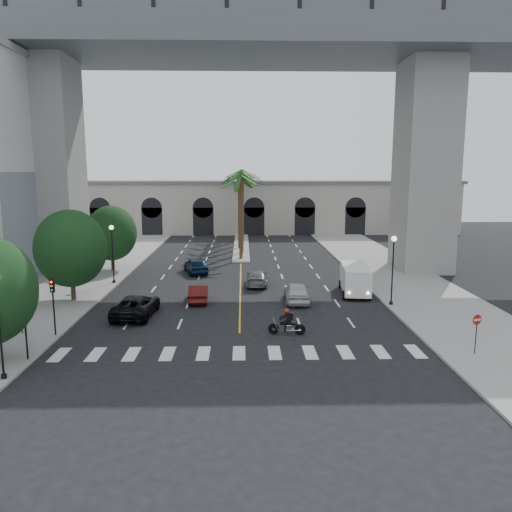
% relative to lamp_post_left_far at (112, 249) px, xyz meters
% --- Properties ---
extents(ground, '(140.00, 140.00, 0.00)m').
position_rel_lamp_post_left_far_xyz_m(ground, '(11.40, -16.00, -3.22)').
color(ground, black).
rests_on(ground, ground).
extents(sidewalk_left, '(8.00, 100.00, 0.15)m').
position_rel_lamp_post_left_far_xyz_m(sidewalk_left, '(-3.60, -1.00, -3.15)').
color(sidewalk_left, gray).
rests_on(sidewalk_left, ground).
extents(sidewalk_right, '(8.00, 100.00, 0.15)m').
position_rel_lamp_post_left_far_xyz_m(sidewalk_right, '(26.40, -1.00, -3.15)').
color(sidewalk_right, gray).
rests_on(sidewalk_right, ground).
extents(median, '(2.00, 24.00, 0.20)m').
position_rel_lamp_post_left_far_xyz_m(median, '(11.40, 22.00, -3.12)').
color(median, gray).
rests_on(median, ground).
extents(pier_building, '(71.00, 10.50, 8.50)m').
position_rel_lamp_post_left_far_xyz_m(pier_building, '(11.40, 39.00, 1.04)').
color(pier_building, '#B4ACA1').
rests_on(pier_building, ground).
extents(bridge, '(75.00, 13.00, 26.00)m').
position_rel_lamp_post_left_far_xyz_m(bridge, '(14.82, 6.00, 15.29)').
color(bridge, gray).
rests_on(bridge, ground).
extents(palm_a, '(3.20, 3.20, 10.30)m').
position_rel_lamp_post_left_far_xyz_m(palm_a, '(11.40, 12.00, 5.88)').
color(palm_a, '#47331E').
rests_on(palm_a, ground).
extents(palm_b, '(3.20, 3.20, 10.60)m').
position_rel_lamp_post_left_far_xyz_m(palm_b, '(11.50, 16.00, 6.15)').
color(palm_b, '#47331E').
rests_on(palm_b, ground).
extents(palm_c, '(3.20, 3.20, 10.10)m').
position_rel_lamp_post_left_far_xyz_m(palm_c, '(11.20, 20.00, 5.69)').
color(palm_c, '#47331E').
rests_on(palm_c, ground).
extents(palm_d, '(3.20, 3.20, 10.90)m').
position_rel_lamp_post_left_far_xyz_m(palm_d, '(11.55, 24.00, 6.43)').
color(palm_d, '#47331E').
rests_on(palm_d, ground).
extents(palm_e, '(3.20, 3.20, 10.40)m').
position_rel_lamp_post_left_far_xyz_m(palm_e, '(11.30, 28.00, 5.97)').
color(palm_e, '#47331E').
rests_on(palm_e, ground).
extents(palm_f, '(3.20, 3.20, 10.70)m').
position_rel_lamp_post_left_far_xyz_m(palm_f, '(11.60, 32.00, 6.24)').
color(palm_f, '#47331E').
rests_on(palm_f, ground).
extents(street_tree_mid, '(5.44, 5.44, 7.21)m').
position_rel_lamp_post_left_far_xyz_m(street_tree_mid, '(-1.60, -6.00, 0.99)').
color(street_tree_mid, '#382616').
rests_on(street_tree_mid, ground).
extents(street_tree_far, '(5.04, 5.04, 6.68)m').
position_rel_lamp_post_left_far_xyz_m(street_tree_far, '(-1.60, 6.00, 0.68)').
color(street_tree_far, '#382616').
rests_on(street_tree_far, ground).
extents(lamp_post_left_far, '(0.40, 0.40, 5.35)m').
position_rel_lamp_post_left_far_xyz_m(lamp_post_left_far, '(0.00, 0.00, 0.00)').
color(lamp_post_left_far, black).
rests_on(lamp_post_left_far, ground).
extents(lamp_post_right, '(0.40, 0.40, 5.35)m').
position_rel_lamp_post_left_far_xyz_m(lamp_post_right, '(22.80, -8.00, 0.00)').
color(lamp_post_right, black).
rests_on(lamp_post_right, ground).
extents(traffic_signal_near, '(0.25, 0.18, 3.65)m').
position_rel_lamp_post_left_far_xyz_m(traffic_signal_near, '(0.10, -18.50, -0.71)').
color(traffic_signal_near, black).
rests_on(traffic_signal_near, ground).
extents(traffic_signal_far, '(0.25, 0.18, 3.65)m').
position_rel_lamp_post_left_far_xyz_m(traffic_signal_far, '(0.10, -14.50, -0.71)').
color(traffic_signal_far, black).
rests_on(traffic_signal_far, ground).
extents(motorcycle_rider, '(2.33, 0.63, 1.68)m').
position_rel_lamp_post_left_far_xyz_m(motorcycle_rider, '(14.43, -14.36, -2.46)').
color(motorcycle_rider, black).
rests_on(motorcycle_rider, ground).
extents(car_a, '(2.04, 4.68, 1.57)m').
position_rel_lamp_post_left_far_xyz_m(car_a, '(15.83, -6.50, -2.44)').
color(car_a, silver).
rests_on(car_a, ground).
extents(car_b, '(1.61, 4.12, 1.34)m').
position_rel_lamp_post_left_far_xyz_m(car_b, '(8.14, -6.15, -2.55)').
color(car_b, '#48110E').
rests_on(car_b, ground).
extents(car_c, '(2.85, 5.58, 1.51)m').
position_rel_lamp_post_left_far_xyz_m(car_c, '(4.11, -10.07, -2.47)').
color(car_c, black).
rests_on(car_c, ground).
extents(car_d, '(2.22, 4.83, 1.37)m').
position_rel_lamp_post_left_far_xyz_m(car_d, '(12.90, -0.64, -2.54)').
color(car_d, slate).
rests_on(car_d, ground).
extents(car_e, '(3.10, 4.99, 1.58)m').
position_rel_lamp_post_left_far_xyz_m(car_e, '(6.93, 4.78, -2.43)').
color(car_e, '#0D203C').
rests_on(car_e, ground).
extents(cargo_van, '(2.75, 5.75, 2.37)m').
position_rel_lamp_post_left_far_xyz_m(cargo_van, '(20.89, -4.10, -1.90)').
color(cargo_van, white).
rests_on(cargo_van, ground).
extents(pedestrian_a, '(0.67, 0.57, 1.55)m').
position_rel_lamp_post_left_far_xyz_m(pedestrian_a, '(-2.24, -14.08, -2.30)').
color(pedestrian_a, black).
rests_on(pedestrian_a, sidewalk_left).
extents(do_not_enter_sign, '(0.57, 0.20, 2.38)m').
position_rel_lamp_post_left_far_xyz_m(do_not_enter_sign, '(24.40, -18.32, -1.49)').
color(do_not_enter_sign, black).
rests_on(do_not_enter_sign, ground).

